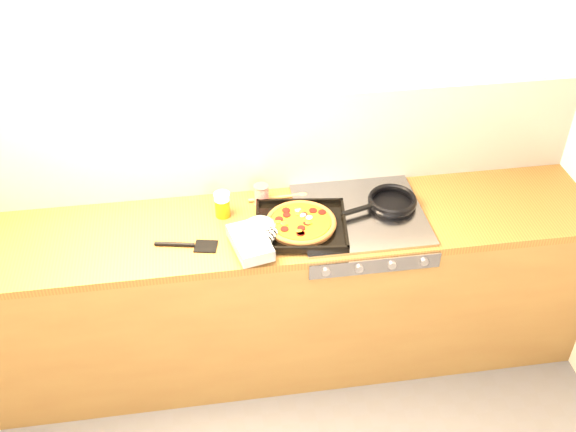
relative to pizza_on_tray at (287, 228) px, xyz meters
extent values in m
plane|color=beige|center=(-0.08, 0.40, 0.31)|extent=(3.20, 0.00, 3.20)
cube|color=white|center=(-0.08, 0.39, 0.21)|extent=(3.20, 0.02, 0.50)
cube|color=brown|center=(-0.08, 0.10, -0.51)|extent=(3.20, 0.60, 0.86)
cube|color=brown|center=(-0.08, 0.10, -0.06)|extent=(3.20, 0.60, 0.04)
cube|color=gray|center=(0.37, -0.20, -0.09)|extent=(0.60, 0.03, 0.08)
cylinder|color=#A5A5AA|center=(0.14, -0.22, -0.09)|extent=(0.04, 0.02, 0.04)
cylinder|color=#A5A5AA|center=(0.29, -0.22, -0.09)|extent=(0.04, 0.02, 0.04)
cylinder|color=#A5A5AA|center=(0.44, -0.22, -0.09)|extent=(0.04, 0.02, 0.04)
cylinder|color=#A5A5AA|center=(0.59, -0.22, -0.09)|extent=(0.04, 0.02, 0.04)
cube|color=gray|center=(0.37, 0.10, -0.04)|extent=(0.60, 0.56, 0.02)
cube|color=black|center=(0.07, 0.03, -0.02)|extent=(0.46, 0.41, 0.01)
cube|color=black|center=(0.09, 0.20, -0.01)|extent=(0.41, 0.07, 0.02)
cube|color=black|center=(0.05, -0.15, -0.01)|extent=(0.41, 0.07, 0.02)
cube|color=black|center=(0.27, 0.00, -0.01)|extent=(0.06, 0.36, 0.02)
cube|color=black|center=(-0.13, 0.05, -0.01)|extent=(0.06, 0.36, 0.02)
cylinder|color=#925C2A|center=(0.07, 0.03, -0.01)|extent=(0.35, 0.35, 0.02)
torus|color=#925C2A|center=(0.07, 0.03, 0.00)|extent=(0.37, 0.37, 0.02)
cylinder|color=orange|center=(0.07, 0.03, 0.01)|extent=(0.31, 0.31, 0.01)
cylinder|color=maroon|center=(0.09, 0.01, 0.01)|extent=(0.04, 0.04, 0.01)
cylinder|color=maroon|center=(0.01, 0.11, 0.01)|extent=(0.04, 0.04, 0.01)
cylinder|color=maroon|center=(0.05, -0.07, 0.01)|extent=(0.04, 0.04, 0.01)
cylinder|color=maroon|center=(-0.03, 0.05, 0.01)|extent=(0.04, 0.04, 0.01)
cylinder|color=maroon|center=(0.14, 0.09, 0.01)|extent=(0.04, 0.04, 0.01)
cylinder|color=maroon|center=(0.09, 0.07, 0.01)|extent=(0.04, 0.04, 0.01)
cylinder|color=maroon|center=(-0.01, -0.03, 0.01)|extent=(0.04, 0.04, 0.01)
cylinder|color=maroon|center=(0.18, 0.07, 0.01)|extent=(0.04, 0.04, 0.01)
cylinder|color=maroon|center=(0.05, -0.06, 0.01)|extent=(0.04, 0.04, 0.01)
cylinder|color=maroon|center=(0.06, -0.03, 0.01)|extent=(0.04, 0.04, 0.01)
cylinder|color=maroon|center=(0.01, 0.08, 0.01)|extent=(0.04, 0.04, 0.01)
ellipsoid|color=orange|center=(-0.01, 0.02, 0.01)|extent=(0.03, 0.03, 0.01)
ellipsoid|color=orange|center=(-0.04, 0.03, 0.01)|extent=(0.03, 0.03, 0.01)
ellipsoid|color=orange|center=(0.07, 0.08, 0.01)|extent=(0.03, 0.03, 0.01)
ellipsoid|color=orange|center=(0.07, 0.12, 0.01)|extent=(0.03, 0.03, 0.01)
ellipsoid|color=orange|center=(0.05, -0.05, 0.01)|extent=(0.03, 0.03, 0.01)
ellipsoid|color=orange|center=(0.10, 0.00, 0.01)|extent=(0.03, 0.03, 0.01)
ellipsoid|color=orange|center=(0.09, 0.02, 0.01)|extent=(0.03, 0.03, 0.01)
ellipsoid|color=orange|center=(-0.01, 0.01, 0.01)|extent=(0.03, 0.03, 0.01)
ellipsoid|color=orange|center=(0.08, 0.10, 0.01)|extent=(0.03, 0.03, 0.01)
ellipsoid|color=silver|center=(0.07, 0.11, 0.01)|extent=(0.03, 0.03, 0.01)
ellipsoid|color=silver|center=(0.09, 0.07, 0.01)|extent=(0.03, 0.03, 0.01)
ellipsoid|color=silver|center=(0.11, 0.04, 0.01)|extent=(0.03, 0.03, 0.01)
cube|color=black|center=(-0.18, -0.10, 0.01)|extent=(0.20, 0.28, 0.06)
ellipsoid|color=black|center=(-0.12, 0.01, 0.01)|extent=(0.16, 0.16, 0.06)
cylinder|color=black|center=(-0.10, -0.07, 0.01)|extent=(0.10, 0.12, 0.05)
cylinder|color=black|center=(0.53, 0.14, -0.02)|extent=(0.27, 0.27, 0.01)
torus|color=black|center=(0.53, 0.14, 0.00)|extent=(0.29, 0.29, 0.02)
cube|color=black|center=(0.35, 0.08, 0.00)|extent=(0.17, 0.07, 0.02)
cylinder|color=#B00E0F|center=(-0.09, 0.26, 0.01)|extent=(0.09, 0.09, 0.09)
cylinder|color=#B2B2B7|center=(-0.09, 0.26, 0.06)|extent=(0.09, 0.09, 0.01)
cylinder|color=#B2B2B7|center=(-0.09, 0.26, -0.04)|extent=(0.09, 0.09, 0.01)
cylinder|color=orange|center=(-0.28, 0.19, 0.00)|extent=(0.09, 0.09, 0.09)
cylinder|color=silver|center=(-0.28, 0.19, 0.07)|extent=(0.10, 0.10, 0.03)
cylinder|color=#A98947|center=(-0.02, 0.29, -0.03)|extent=(0.26, 0.02, 0.02)
ellipsoid|color=#A98947|center=(0.12, 0.29, -0.03)|extent=(0.06, 0.04, 0.02)
cube|color=black|center=(-0.37, -0.03, -0.04)|extent=(0.12, 0.10, 0.01)
cylinder|color=black|center=(-0.51, 0.00, -0.03)|extent=(0.18, 0.06, 0.02)
camera|label=1|loc=(-0.35, -2.37, 1.91)|focal=42.00mm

